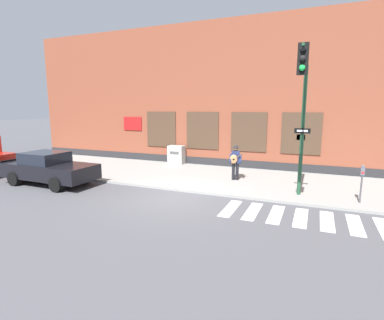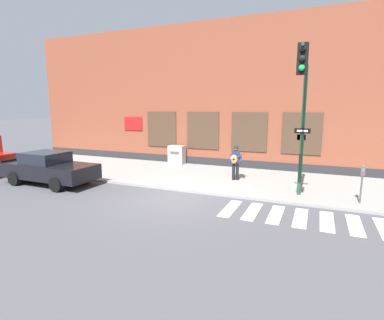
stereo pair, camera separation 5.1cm
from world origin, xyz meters
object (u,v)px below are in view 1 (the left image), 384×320
object	(u,v)px
traffic_light	(303,102)
utility_box	(176,155)
parking_meter	(362,178)
red_car	(49,168)
busker	(235,161)

from	to	relation	value
traffic_light	utility_box	distance (m)	9.81
parking_meter	utility_box	xyz separation A→B (m)	(-9.69, 4.46, -0.37)
red_car	busker	xyz separation A→B (m)	(8.02, 3.81, 0.29)
parking_meter	utility_box	size ratio (longest dim) A/B	1.24
red_car	parking_meter	size ratio (longest dim) A/B	3.23
red_car	traffic_light	xyz separation A→B (m)	(11.07, 1.11, 3.02)
busker	traffic_light	bearing A→B (deg)	-41.58
red_car	traffic_light	world-z (taller)	traffic_light
traffic_light	utility_box	world-z (taller)	traffic_light
red_car	busker	size ratio (longest dim) A/B	2.74
parking_meter	utility_box	bearing A→B (deg)	155.27
busker	utility_box	xyz separation A→B (m)	(-4.48, 2.75, -0.38)
red_car	parking_meter	distance (m)	13.40
utility_box	parking_meter	bearing A→B (deg)	-24.73
red_car	busker	bearing A→B (deg)	25.41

